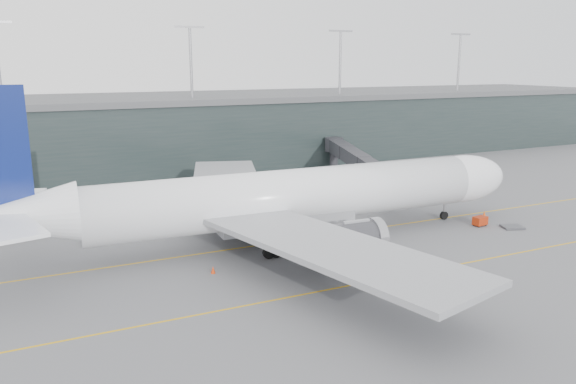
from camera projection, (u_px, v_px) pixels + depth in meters
name	position (u px, v px, depth m)	size (l,w,h in m)	color
ground	(260.00, 235.00, 74.32)	(320.00, 320.00, 0.00)	#5B5A5F
taxiline_a	(272.00, 243.00, 70.79)	(160.00, 0.25, 0.02)	gold
taxiline_b	(335.00, 288.00, 56.70)	(160.00, 0.25, 0.02)	gold
taxiline_lead_main	(242.00, 199.00, 94.01)	(0.25, 60.00, 0.02)	gold
terminal	(159.00, 130.00, 123.69)	(240.00, 36.00, 29.00)	#1F2A2A
main_aircraft	(288.00, 198.00, 70.60)	(71.70, 67.49, 20.14)	white
jet_bridge	(343.00, 158.00, 105.23)	(15.56, 43.20, 6.47)	#29292E
gse_cart	(480.00, 221.00, 78.19)	(2.10, 1.49, 1.33)	#A4280B
baggage_dolly	(512.00, 227.00, 77.28)	(2.73, 2.18, 0.27)	#3D3E43
uld_a	(204.00, 215.00, 80.09)	(2.56, 2.30, 1.93)	#3B3C41
uld_b	(210.00, 212.00, 81.78)	(2.48, 2.11, 2.02)	#3B3C41
uld_c	(236.00, 209.00, 83.79)	(2.37, 2.10, 1.82)	#3B3C41
cone_nose	(484.00, 213.00, 83.53)	(0.43, 0.43, 0.69)	#F7510D
cone_wing_stbd	(396.00, 264.00, 62.42)	(0.44, 0.44, 0.70)	#D0520B
cone_wing_port	(278.00, 210.00, 85.33)	(0.48, 0.48, 0.76)	orange
cone_tail	(213.00, 270.00, 60.64)	(0.50, 0.50, 0.80)	red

